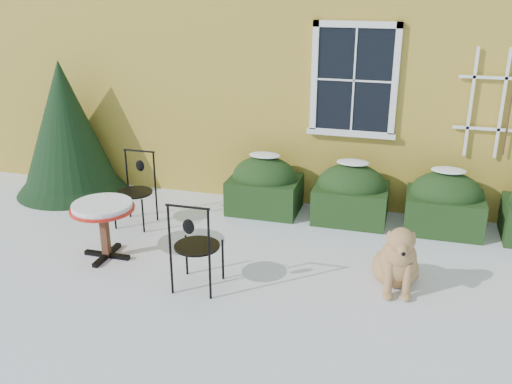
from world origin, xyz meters
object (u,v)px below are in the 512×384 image
(patio_chair_far, at_px, (136,189))
(evergreen_shrub, at_px, (67,141))
(dog, at_px, (397,261))
(patio_chair_near, at_px, (195,245))
(bistro_table, at_px, (103,212))

(patio_chair_far, bearing_deg, evergreen_shrub, 151.30)
(dog, bearing_deg, patio_chair_near, -172.33)
(evergreen_shrub, xyz_separation_m, patio_chair_far, (1.66, -0.91, -0.34))
(evergreen_shrub, height_order, patio_chair_near, evergreen_shrub)
(patio_chair_far, bearing_deg, bistro_table, -84.66)
(evergreen_shrub, bearing_deg, patio_chair_far, -28.86)
(evergreen_shrub, relative_size, patio_chair_far, 2.04)
(patio_chair_near, xyz_separation_m, dog, (2.20, 0.61, -0.20))
(bistro_table, relative_size, dog, 0.83)
(evergreen_shrub, distance_m, patio_chair_far, 1.93)
(evergreen_shrub, bearing_deg, patio_chair_near, -37.36)
(patio_chair_near, relative_size, dog, 1.13)
(patio_chair_far, height_order, dog, patio_chair_far)
(bistro_table, bearing_deg, evergreen_shrub, 131.41)
(evergreen_shrub, bearing_deg, bistro_table, -48.59)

